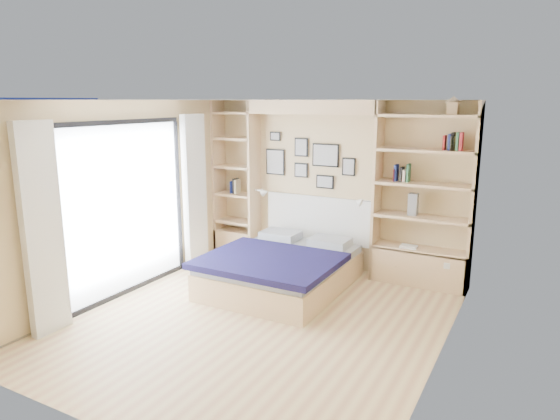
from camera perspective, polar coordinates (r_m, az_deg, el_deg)
The scene contains 8 objects.
ground at distance 5.92m, azimuth -2.49°, elevation -12.54°, with size 4.50×4.50×0.00m, color beige.
room_shell at distance 7.03m, azimuth 1.09°, elevation 0.78°, with size 4.50×4.50×4.50m.
bed at distance 6.81m, azimuth 0.28°, elevation -6.60°, with size 1.71×2.21×1.07m.
photo_gallery at distance 7.59m, azimuth 3.10°, elevation 5.67°, with size 1.48×0.02×0.82m.
reading_lamps at distance 7.41m, azimuth 3.38°, elevation 1.55°, with size 1.92×0.12×0.15m.
shelf_decor at distance 6.93m, azimuth 13.88°, elevation 5.39°, with size 3.51×0.23×2.03m.
deck at distance 8.24m, azimuth -24.66°, elevation -6.38°, with size 3.20×4.00×0.05m, color #716653.
deck_chair at distance 8.49m, azimuth -16.70°, elevation -2.72°, with size 0.68×0.85×0.74m.
Camera 1 is at (2.77, -4.59, 2.50)m, focal length 32.00 mm.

